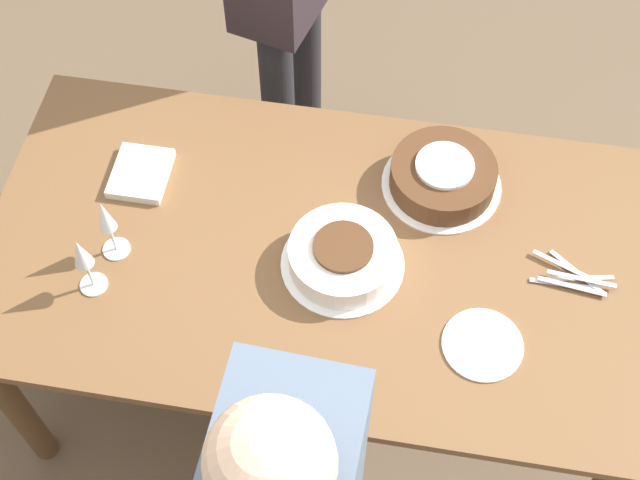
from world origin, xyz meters
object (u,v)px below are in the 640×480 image
(cake_front_chocolate, at_px, (443,176))
(wine_glass_far, at_px, (82,257))
(wine_glass_near, at_px, (106,220))
(cake_center_white, at_px, (343,256))

(cake_front_chocolate, relative_size, wine_glass_far, 1.60)
(wine_glass_near, bearing_deg, cake_front_chocolate, -156.97)
(cake_center_white, xyz_separation_m, wine_glass_far, (0.60, 0.16, 0.10))
(cake_front_chocolate, xyz_separation_m, wine_glass_far, (0.82, 0.45, 0.09))
(cake_center_white, distance_m, cake_front_chocolate, 0.36)
(cake_center_white, relative_size, wine_glass_near, 1.53)
(cake_center_white, bearing_deg, cake_front_chocolate, -127.78)
(wine_glass_near, relative_size, wine_glass_far, 1.03)
(cake_front_chocolate, distance_m, wine_glass_near, 0.87)
(wine_glass_far, bearing_deg, cake_front_chocolate, -151.41)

